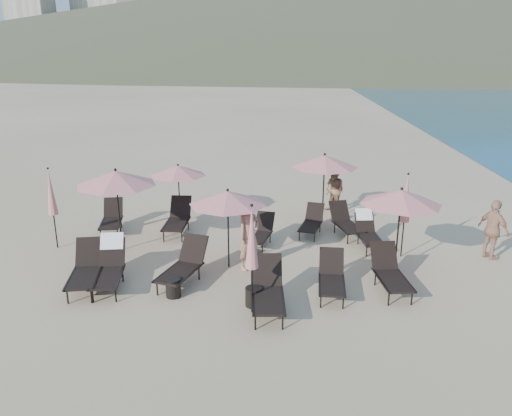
# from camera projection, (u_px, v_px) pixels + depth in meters

# --- Properties ---
(ground) EXTENTS (800.00, 800.00, 0.00)m
(ground) POSITION_uv_depth(u_px,v_px,m) (286.00, 296.00, 11.86)
(ground) COLOR #D6BA8C
(ground) RESTS_ON ground
(volcanic_headland) EXTENTS (690.00, 690.00, 55.00)m
(volcanic_headland) POSITION_uv_depth(u_px,v_px,m) (413.00, 15.00, 288.03)
(volcanic_headland) COLOR brown
(volcanic_headland) RESTS_ON ground
(hotel_skyline) EXTENTS (109.00, 82.00, 55.00)m
(hotel_skyline) POSITION_uv_depth(u_px,v_px,m) (116.00, 17.00, 268.64)
(hotel_skyline) COLOR beige
(hotel_skyline) RESTS_ON ground
(lounger_0) EXTENTS (1.01, 1.89, 1.03)m
(lounger_0) POSITION_uv_depth(u_px,v_px,m) (86.00, 269.00, 12.21)
(lounger_0) COLOR black
(lounger_0) RESTS_ON ground
(lounger_1) EXTENTS (0.95, 1.90, 1.13)m
(lounger_1) POSITION_uv_depth(u_px,v_px,m) (109.00, 265.00, 12.29)
(lounger_1) COLOR black
(lounger_1) RESTS_ON ground
(lounger_2) EXTENTS (1.15, 1.91, 1.03)m
(lounger_2) POSITION_uv_depth(u_px,v_px,m) (184.00, 265.00, 12.44)
(lounger_2) COLOR black
(lounger_2) RESTS_ON ground
(lounger_3) EXTENTS (0.82, 1.87, 1.05)m
(lounger_3) POSITION_uv_depth(u_px,v_px,m) (268.00, 290.00, 11.11)
(lounger_3) COLOR black
(lounger_3) RESTS_ON ground
(lounger_4) EXTENTS (0.70, 1.63, 0.92)m
(lounger_4) POSITION_uv_depth(u_px,v_px,m) (332.00, 277.00, 11.89)
(lounger_4) COLOR black
(lounger_4) RESTS_ON ground
(lounger_5) EXTENTS (0.86, 1.78, 0.99)m
(lounger_5) POSITION_uv_depth(u_px,v_px,m) (390.00, 272.00, 12.08)
(lounger_5) COLOR black
(lounger_5) RESTS_ON ground
(lounger_6) EXTENTS (0.93, 1.72, 0.94)m
(lounger_6) POSITION_uv_depth(u_px,v_px,m) (112.00, 218.00, 16.10)
(lounger_6) COLOR black
(lounger_6) RESTS_ON ground
(lounger_7) EXTENTS (0.71, 1.80, 1.03)m
(lounger_7) POSITION_uv_depth(u_px,v_px,m) (178.00, 218.00, 15.94)
(lounger_7) COLOR black
(lounger_7) RESTS_ON ground
(lounger_8) EXTENTS (0.87, 1.58, 0.86)m
(lounger_8) POSITION_uv_depth(u_px,v_px,m) (261.00, 232.00, 14.96)
(lounger_8) COLOR black
(lounger_8) RESTS_ON ground
(lounger_9) EXTENTS (0.91, 1.59, 0.86)m
(lounger_9) POSITION_uv_depth(u_px,v_px,m) (312.00, 222.00, 15.86)
(lounger_9) COLOR black
(lounger_9) RESTS_ON ground
(lounger_10) EXTENTS (1.09, 1.75, 0.94)m
(lounger_10) POSITION_uv_depth(u_px,v_px,m) (346.00, 222.00, 15.75)
(lounger_10) COLOR black
(lounger_10) RESTS_ON ground
(lounger_11) EXTENTS (0.76, 1.64, 0.99)m
(lounger_11) POSITION_uv_depth(u_px,v_px,m) (368.00, 231.00, 14.84)
(lounger_11) COLOR black
(lounger_11) RESTS_ON ground
(umbrella_open_0) EXTENTS (2.28, 2.28, 2.46)m
(umbrella_open_0) POSITION_uv_depth(u_px,v_px,m) (116.00, 178.00, 14.03)
(umbrella_open_0) COLOR black
(umbrella_open_0) RESTS_ON ground
(umbrella_open_1) EXTENTS (2.04, 2.04, 2.20)m
(umbrella_open_1) POSITION_uv_depth(u_px,v_px,m) (228.00, 198.00, 12.93)
(umbrella_open_1) COLOR black
(umbrella_open_1) RESTS_ON ground
(umbrella_open_2) EXTENTS (2.11, 2.11, 2.27)m
(umbrella_open_2) POSITION_uv_depth(u_px,v_px,m) (401.00, 197.00, 12.77)
(umbrella_open_2) COLOR black
(umbrella_open_2) RESTS_ON ground
(umbrella_open_3) EXTENTS (1.88, 1.88, 2.02)m
(umbrella_open_3) POSITION_uv_depth(u_px,v_px,m) (178.00, 171.00, 16.63)
(umbrella_open_3) COLOR black
(umbrella_open_3) RESTS_ON ground
(umbrella_open_4) EXTENTS (2.22, 2.22, 2.39)m
(umbrella_open_4) POSITION_uv_depth(u_px,v_px,m) (325.00, 161.00, 16.46)
(umbrella_open_4) COLOR black
(umbrella_open_4) RESTS_ON ground
(umbrella_closed_0) EXTENTS (0.30, 0.30, 2.53)m
(umbrella_closed_0) POSITION_uv_depth(u_px,v_px,m) (252.00, 238.00, 10.62)
(umbrella_closed_0) COLOR black
(umbrella_closed_0) RESTS_ON ground
(umbrella_closed_1) EXTENTS (0.29, 0.29, 2.45)m
(umbrella_closed_1) POSITION_uv_depth(u_px,v_px,m) (406.00, 199.00, 13.70)
(umbrella_closed_1) COLOR black
(umbrella_closed_1) RESTS_ON ground
(umbrella_closed_2) EXTENTS (0.29, 0.29, 2.45)m
(umbrella_closed_2) POSITION_uv_depth(u_px,v_px,m) (51.00, 192.00, 14.33)
(umbrella_closed_2) COLOR black
(umbrella_closed_2) RESTS_ON ground
(side_table_0) EXTENTS (0.36, 0.36, 0.46)m
(side_table_0) POSITION_uv_depth(u_px,v_px,m) (173.00, 288.00, 11.79)
(side_table_0) COLOR black
(side_table_0) RESTS_ON ground
(side_table_1) EXTENTS (0.40, 0.40, 0.45)m
(side_table_1) POSITION_uv_depth(u_px,v_px,m) (254.00, 297.00, 11.37)
(side_table_1) COLOR black
(side_table_1) RESTS_ON ground
(beachgoer_a) EXTENTS (0.80, 0.82, 1.91)m
(beachgoer_a) POSITION_uv_depth(u_px,v_px,m) (249.00, 235.00, 13.14)
(beachgoer_a) COLOR #B07460
(beachgoer_a) RESTS_ON ground
(beachgoer_b) EXTENTS (1.00, 1.02, 1.65)m
(beachgoer_b) POSITION_uv_depth(u_px,v_px,m) (334.00, 190.00, 17.85)
(beachgoer_b) COLOR #956E4D
(beachgoer_b) RESTS_ON ground
(beachgoer_c) EXTENTS (0.85, 1.08, 1.71)m
(beachgoer_c) POSITION_uv_depth(u_px,v_px,m) (493.00, 230.00, 13.80)
(beachgoer_c) COLOR tan
(beachgoer_c) RESTS_ON ground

